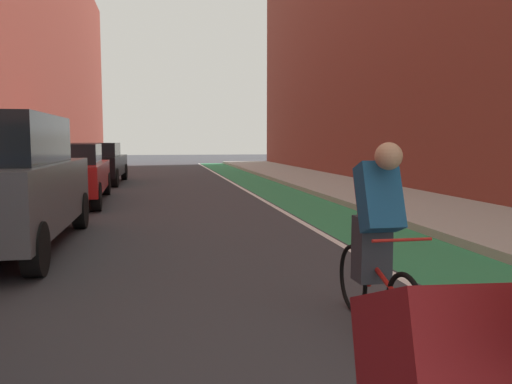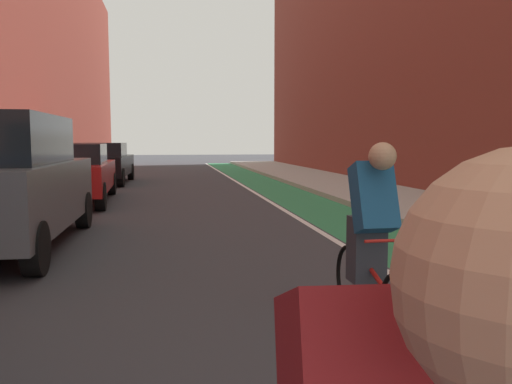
# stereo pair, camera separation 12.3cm
# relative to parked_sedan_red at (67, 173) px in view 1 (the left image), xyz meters

# --- Properties ---
(ground_plane) EXTENTS (93.10, 93.10, 0.00)m
(ground_plane) POSITION_rel_parked_sedan_red_xyz_m (2.87, -0.29, -0.79)
(ground_plane) COLOR #38383D
(bike_lane_paint) EXTENTS (1.60, 42.32, 0.00)m
(bike_lane_paint) POSITION_rel_parked_sedan_red_xyz_m (5.98, 1.71, -0.79)
(bike_lane_paint) COLOR #2D8451
(bike_lane_paint) RESTS_ON ground
(lane_divider_stripe) EXTENTS (0.12, 42.32, 0.00)m
(lane_divider_stripe) POSITION_rel_parked_sedan_red_xyz_m (5.08, 1.71, -0.79)
(lane_divider_stripe) COLOR white
(lane_divider_stripe) RESTS_ON ground
(sidewalk_right) EXTENTS (3.19, 42.32, 0.14)m
(sidewalk_right) POSITION_rel_parked_sedan_red_xyz_m (8.38, 1.71, -0.72)
(sidewalk_right) COLOR #A8A59E
(sidewalk_right) RESTS_ON ground
(building_facade_right) EXTENTS (2.40, 38.32, 12.65)m
(building_facade_right) POSITION_rel_parked_sedan_red_xyz_m (11.18, 3.71, 5.54)
(building_facade_right) COLOR brown
(building_facade_right) RESTS_ON ground
(parked_sedan_red) EXTENTS (2.04, 4.86, 1.53)m
(parked_sedan_red) POSITION_rel_parked_sedan_red_xyz_m (0.00, 0.00, 0.00)
(parked_sedan_red) COLOR red
(parked_sedan_red) RESTS_ON ground
(parked_sedan_black) EXTENTS (2.06, 4.69, 1.53)m
(parked_sedan_black) POSITION_rel_parked_sedan_red_xyz_m (-0.00, 6.29, -0.00)
(parked_sedan_black) COLOR black
(parked_sedan_black) RESTS_ON ground
(cyclist_mid) EXTENTS (0.48, 1.69, 1.60)m
(cyclist_mid) POSITION_rel_parked_sedan_red_xyz_m (4.10, -10.05, 0.06)
(cyclist_mid) COLOR black
(cyclist_mid) RESTS_ON ground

